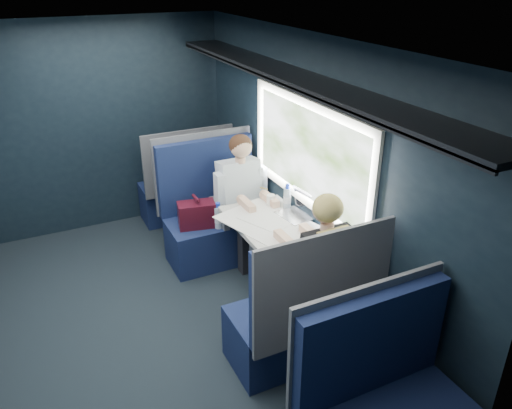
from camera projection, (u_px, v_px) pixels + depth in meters
name	position (u px, v px, depth m)	size (l,w,h in m)	color
ground	(161.00, 326.00, 4.23)	(2.80, 4.20, 0.01)	black
room_shell	(147.00, 162.00, 3.59)	(3.00, 4.40, 2.40)	black
table	(270.00, 231.00, 4.34)	(0.62, 1.00, 0.74)	#54565E
seat_bay_near	(214.00, 219.00, 5.07)	(1.04, 0.62, 1.26)	#0D1639
seat_bay_far	(302.00, 318.00, 3.67)	(1.04, 0.62, 1.26)	#0D1639
seat_row_front	(185.00, 187.00, 5.84)	(1.04, 0.51, 1.16)	#0D1639
seat_row_back	(382.00, 409.00, 2.92)	(1.04, 0.51, 1.16)	#0D1639
man	(243.00, 194.00, 4.91)	(0.53, 0.56, 1.32)	black
woman	(321.00, 262.00, 3.77)	(0.53, 0.56, 1.32)	black
papers	(267.00, 222.00, 4.32)	(0.57, 0.82, 0.01)	white
laptop	(300.00, 209.00, 4.42)	(0.28, 0.34, 0.23)	silver
bottle_small	(287.00, 197.00, 4.54)	(0.07, 0.07, 0.24)	silver
cup	(271.00, 200.00, 4.62)	(0.08, 0.08, 0.10)	white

